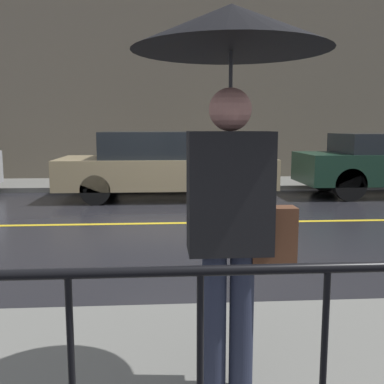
# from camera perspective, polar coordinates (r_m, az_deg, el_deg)

# --- Properties ---
(ground_plane) EXTENTS (80.00, 80.00, 0.00)m
(ground_plane) POSITION_cam_1_polar(r_m,az_deg,el_deg) (7.51, -1.28, -3.98)
(ground_plane) COLOR black
(sidewalk_far) EXTENTS (28.00, 2.11, 0.12)m
(sidewalk_far) POSITION_cam_1_polar(r_m,az_deg,el_deg) (12.23, -2.33, 1.06)
(sidewalk_far) COLOR slate
(sidewalk_far) RESTS_ON ground_plane
(lane_marking) EXTENTS (25.20, 0.12, 0.01)m
(lane_marking) POSITION_cam_1_polar(r_m,az_deg,el_deg) (7.51, -1.28, -3.95)
(lane_marking) COLOR gold
(lane_marking) RESTS_ON ground_plane
(building_storefront) EXTENTS (28.00, 0.30, 5.65)m
(building_storefront) POSITION_cam_1_polar(r_m,az_deg,el_deg) (13.39, -2.55, 13.53)
(building_storefront) COLOR #706656
(building_storefront) RESTS_ON ground_plane
(railing_foreground) EXTENTS (12.00, 0.04, 1.03)m
(railing_foreground) POSITION_cam_1_polar(r_m,az_deg,el_deg) (1.67, 8.92, -21.35)
(railing_foreground) COLOR black
(railing_foreground) RESTS_ON sidewalk_near
(pedestrian) EXTENTS (1.02, 1.02, 2.08)m
(pedestrian) POSITION_cam_1_polar(r_m,az_deg,el_deg) (2.36, 5.05, 12.08)
(pedestrian) COLOR #23283D
(pedestrian) RESTS_ON sidewalk_near
(car_tan) EXTENTS (4.73, 1.94, 1.49)m
(car_tan) POSITION_cam_1_polar(r_m,az_deg,el_deg) (10.14, -3.59, 3.50)
(car_tan) COLOR tan
(car_tan) RESTS_ON ground_plane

